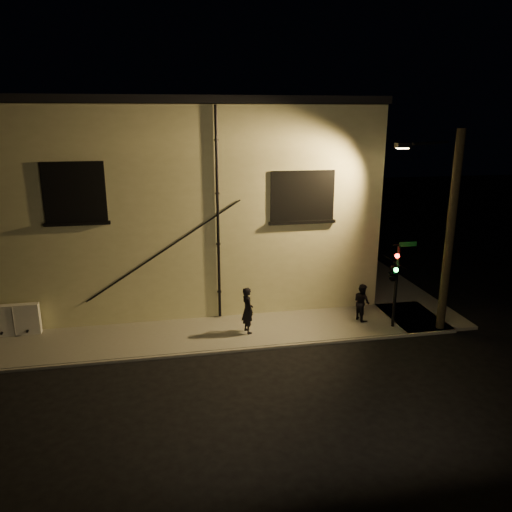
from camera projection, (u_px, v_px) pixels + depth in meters
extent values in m
plane|color=black|center=(279.00, 347.00, 18.05)|extent=(90.00, 90.00, 0.00)
cube|color=slate|center=(193.00, 335.00, 18.90)|extent=(20.00, 3.00, 0.12)
cube|color=slate|center=(362.00, 270.00, 26.78)|extent=(3.00, 16.00, 0.12)
cube|color=beige|center=(179.00, 195.00, 24.82)|extent=(16.00, 12.00, 8.50)
cube|color=black|center=(175.00, 102.00, 23.60)|extent=(16.20, 12.20, 0.30)
cube|color=black|center=(75.00, 192.00, 18.09)|extent=(2.20, 0.10, 2.20)
cube|color=black|center=(75.00, 192.00, 18.10)|extent=(1.98, 0.05, 1.98)
cube|color=black|center=(302.00, 196.00, 19.78)|extent=(2.60, 0.10, 2.00)
cube|color=#A5B28C|center=(302.00, 196.00, 19.79)|extent=(2.38, 0.05, 1.78)
cylinder|color=black|center=(218.00, 216.00, 19.29)|extent=(0.11, 0.11, 8.30)
cylinder|color=black|center=(162.00, 252.00, 19.27)|extent=(5.96, 0.04, 3.75)
cylinder|color=black|center=(165.00, 250.00, 19.28)|extent=(5.96, 0.04, 3.75)
cube|color=white|center=(14.00, 320.00, 18.65)|extent=(1.81, 0.31, 1.19)
imported|color=black|center=(248.00, 310.00, 18.77)|extent=(0.57, 0.74, 1.80)
imported|color=black|center=(362.00, 302.00, 19.96)|extent=(0.73, 0.85, 1.51)
cylinder|color=black|center=(396.00, 287.00, 19.10)|extent=(0.12, 0.12, 3.26)
imported|color=black|center=(393.00, 271.00, 18.76)|extent=(0.43, 1.96, 0.79)
sphere|color=#FF140C|center=(397.00, 256.00, 18.41)|extent=(0.17, 0.17, 0.17)
sphere|color=#14FF3F|center=(396.00, 270.00, 18.56)|extent=(0.17, 0.17, 0.17)
cube|color=#0C4C1E|center=(408.00, 244.00, 18.70)|extent=(0.70, 0.03, 0.18)
cylinder|color=black|center=(450.00, 235.00, 18.40)|extent=(0.32, 0.32, 7.66)
cylinder|color=black|center=(431.00, 143.00, 17.86)|extent=(1.94, 1.06, 0.10)
cube|color=black|center=(403.00, 145.00, 18.26)|extent=(0.55, 0.28, 0.18)
cube|color=#FFC672|center=(403.00, 148.00, 18.29)|extent=(0.42, 0.20, 0.04)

